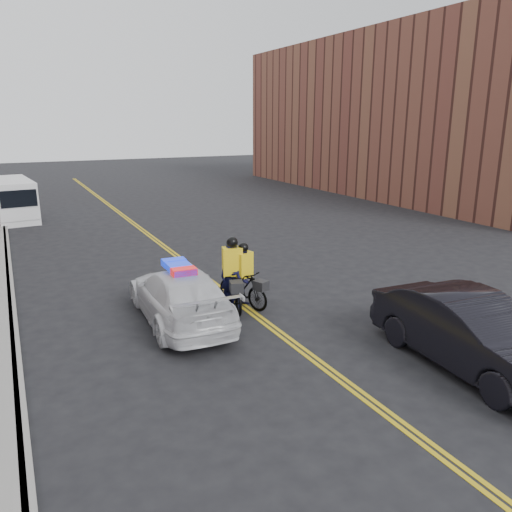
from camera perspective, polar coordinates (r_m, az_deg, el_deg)
The scene contains 10 objects.
ground at distance 13.41m, azimuth 1.08°, elevation -7.63°, with size 120.00×120.00×0.00m, color black.
center_line_left at distance 20.43m, azimuth -9.63°, elevation 0.27°, with size 0.10×60.00×0.01m, color gold.
center_line_right at distance 20.48m, azimuth -9.20°, elevation 0.33°, with size 0.10×60.00×0.01m, color gold.
curb at distance 19.60m, azimuth -26.37°, elevation -1.57°, with size 0.20×60.00×0.15m, color gray.
building_across at distance 40.10m, azimuth 17.75°, elevation 14.98°, with size 12.00×30.00×11.00m, color brown.
police_cruiser at distance 13.45m, azimuth -8.69°, elevation -4.44°, with size 2.20×5.00×1.59m.
dark_sedan at distance 11.76m, azimuth 23.45°, elevation -8.08°, with size 1.72×4.92×1.62m, color black.
cargo_van at distance 29.96m, azimuth -26.03°, elevation 5.75°, with size 2.37×5.31×2.16m.
cyclist_near at distance 14.23m, azimuth -2.68°, elevation -3.15°, with size 1.29×2.25×2.09m.
cyclist_far at distance 14.29m, azimuth -1.42°, elevation -2.95°, with size 1.16×1.94×1.90m.
Camera 1 is at (-5.78, -10.92, 5.22)m, focal length 35.00 mm.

